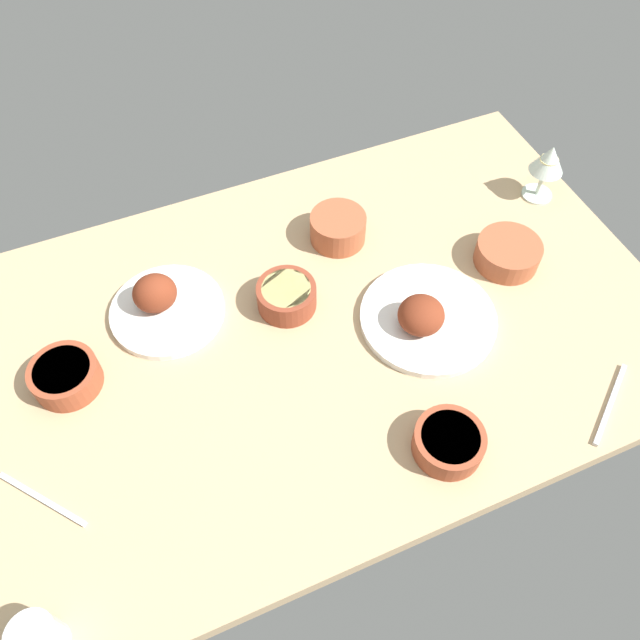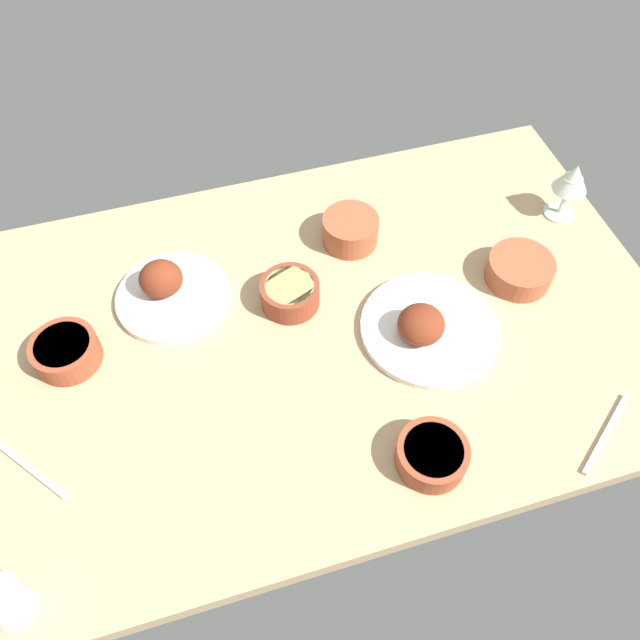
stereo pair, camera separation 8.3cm
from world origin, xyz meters
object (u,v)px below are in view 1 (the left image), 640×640
(water_tumbler, at_px, (38,640))
(fork_loose, at_px, (610,404))
(bowl_onions, at_px, (65,376))
(plate_center_main, at_px, (163,304))
(wine_glass, at_px, (549,162))
(bowl_cream, at_px, (509,254))
(spoon_loose, at_px, (42,499))
(bowl_soup, at_px, (449,442))
(plate_near_viewer, at_px, (426,317))
(bowl_pasta, at_px, (338,227))
(bowl_potatoes, at_px, (287,296))

(water_tumbler, height_order, fork_loose, water_tumbler)
(bowl_onions, relative_size, water_tumbler, 1.69)
(plate_center_main, distance_m, bowl_onions, 0.23)
(plate_center_main, height_order, wine_glass, wine_glass)
(bowl_onions, height_order, bowl_cream, same)
(spoon_loose, bearing_deg, fork_loose, -142.13)
(plate_center_main, relative_size, spoon_loose, 1.25)
(bowl_soup, bearing_deg, plate_near_viewer, 69.76)
(bowl_onions, height_order, bowl_pasta, bowl_pasta)
(bowl_cream, xyz_separation_m, water_tumbler, (-1.03, -0.37, 0.01))
(bowl_potatoes, distance_m, bowl_cream, 0.48)
(plate_near_viewer, height_order, fork_loose, plate_near_viewer)
(bowl_potatoes, bearing_deg, bowl_pasta, 36.95)
(bowl_soup, height_order, water_tumbler, water_tumbler)
(bowl_potatoes, relative_size, bowl_pasta, 0.99)
(bowl_potatoes, height_order, water_tumbler, water_tumbler)
(bowl_onions, xyz_separation_m, bowl_soup, (0.59, -0.39, -0.00))
(plate_center_main, relative_size, bowl_onions, 1.82)
(bowl_pasta, height_order, bowl_soup, bowl_pasta)
(bowl_potatoes, height_order, bowl_soup, bowl_potatoes)
(wine_glass, bearing_deg, bowl_onions, -175.65)
(plate_near_viewer, xyz_separation_m, bowl_soup, (-0.09, -0.25, 0.01))
(plate_center_main, distance_m, bowl_pasta, 0.41)
(plate_near_viewer, xyz_separation_m, bowl_onions, (-0.68, 0.14, 0.01))
(bowl_cream, height_order, water_tumbler, water_tumbler)
(bowl_cream, bearing_deg, bowl_pasta, 145.73)
(bowl_cream, bearing_deg, fork_loose, -91.87)
(bowl_cream, distance_m, fork_loose, 0.37)
(bowl_potatoes, height_order, wine_glass, wine_glass)
(plate_near_viewer, relative_size, bowl_soup, 2.20)
(bowl_pasta, height_order, fork_loose, bowl_pasta)
(bowl_pasta, bearing_deg, bowl_soup, -92.87)
(wine_glass, bearing_deg, bowl_potatoes, -173.79)
(bowl_cream, xyz_separation_m, wine_glass, (0.18, 0.15, 0.07))
(plate_center_main, height_order, spoon_loose, plate_center_main)
(bowl_cream, bearing_deg, bowl_onions, 175.80)
(bowl_onions, distance_m, bowl_cream, 0.92)
(bowl_onions, height_order, bowl_soup, bowl_onions)
(plate_near_viewer, relative_size, bowl_onions, 2.16)
(bowl_pasta, bearing_deg, plate_center_main, -173.37)
(plate_near_viewer, height_order, bowl_cream, plate_near_viewer)
(plate_center_main, height_order, plate_near_viewer, plate_center_main)
(bowl_potatoes, distance_m, bowl_pasta, 0.21)
(plate_near_viewer, xyz_separation_m, water_tumbler, (-0.79, -0.30, 0.02))
(bowl_cream, distance_m, bowl_soup, 0.46)
(wine_glass, bearing_deg, plate_near_viewer, -151.91)
(bowl_potatoes, distance_m, water_tumbler, 0.71)
(plate_center_main, bearing_deg, bowl_pasta, 6.63)
(spoon_loose, bearing_deg, water_tumbler, 133.32)
(bowl_pasta, bearing_deg, fork_loose, -63.00)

